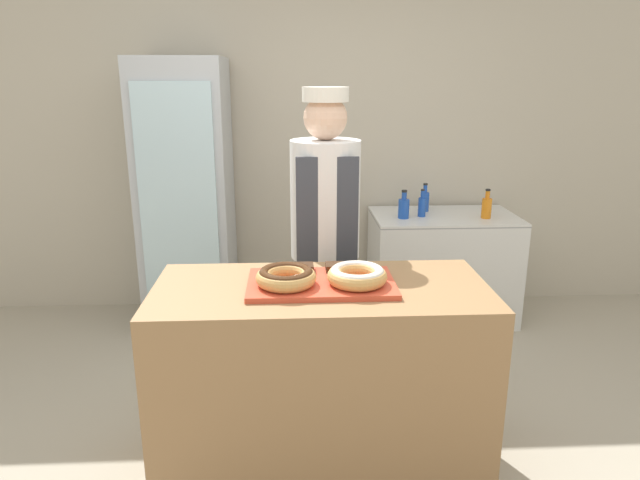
{
  "coord_description": "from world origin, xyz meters",
  "views": [
    {
      "loc": [
        -0.12,
        -2.31,
        1.8
      ],
      "look_at": [
        0.0,
        0.1,
        1.11
      ],
      "focal_mm": 32.0,
      "sensor_mm": 36.0,
      "label": 1
    }
  ],
  "objects_px": {
    "brownie_back_right": "(335,267)",
    "chest_freezer": "(441,266)",
    "donut_light_glaze": "(357,275)",
    "baker_person": "(325,242)",
    "bottle_blue_b": "(422,206)",
    "donut_chocolate_glaze": "(286,276)",
    "beverage_fridge": "(187,197)",
    "brownie_back_left": "(304,268)",
    "bottle_orange": "(487,207)",
    "bottle_blue_b_b": "(425,201)",
    "serving_tray": "(321,284)",
    "bottle_blue": "(404,207)"
  },
  "relations": [
    {
      "from": "bottle_blue_b",
      "to": "chest_freezer",
      "type": "bearing_deg",
      "value": 12.37
    },
    {
      "from": "chest_freezer",
      "to": "bottle_blue",
      "type": "bearing_deg",
      "value": -165.74
    },
    {
      "from": "beverage_fridge",
      "to": "bottle_blue_b_b",
      "type": "xyz_separation_m",
      "value": [
        1.76,
        0.14,
        -0.07
      ]
    },
    {
      "from": "donut_light_glaze",
      "to": "brownie_back_right",
      "type": "relative_size",
      "value": 3.12
    },
    {
      "from": "donut_light_glaze",
      "to": "brownie_back_right",
      "type": "height_order",
      "value": "donut_light_glaze"
    },
    {
      "from": "bottle_blue",
      "to": "bottle_blue_b",
      "type": "bearing_deg",
      "value": 16.64
    },
    {
      "from": "donut_chocolate_glaze",
      "to": "brownie_back_right",
      "type": "bearing_deg",
      "value": 38.55
    },
    {
      "from": "beverage_fridge",
      "to": "chest_freezer",
      "type": "relative_size",
      "value": 1.82
    },
    {
      "from": "bottle_blue_b_b",
      "to": "baker_person",
      "type": "bearing_deg",
      "value": -124.62
    },
    {
      "from": "donut_light_glaze",
      "to": "serving_tray",
      "type": "bearing_deg",
      "value": 165.17
    },
    {
      "from": "serving_tray",
      "to": "chest_freezer",
      "type": "bearing_deg",
      "value": 59.93
    },
    {
      "from": "chest_freezer",
      "to": "brownie_back_right",
      "type": "bearing_deg",
      "value": -120.32
    },
    {
      "from": "beverage_fridge",
      "to": "bottle_blue_b",
      "type": "height_order",
      "value": "beverage_fridge"
    },
    {
      "from": "brownie_back_right",
      "to": "donut_chocolate_glaze",
      "type": "bearing_deg",
      "value": -141.45
    },
    {
      "from": "donut_light_glaze",
      "to": "baker_person",
      "type": "distance_m",
      "value": 0.73
    },
    {
      "from": "donut_light_glaze",
      "to": "chest_freezer",
      "type": "relative_size",
      "value": 0.24
    },
    {
      "from": "bottle_orange",
      "to": "serving_tray",
      "type": "bearing_deg",
      "value": -128.14
    },
    {
      "from": "donut_chocolate_glaze",
      "to": "chest_freezer",
      "type": "relative_size",
      "value": 0.24
    },
    {
      "from": "chest_freezer",
      "to": "bottle_blue",
      "type": "distance_m",
      "value": 0.59
    },
    {
      "from": "baker_person",
      "to": "chest_freezer",
      "type": "bearing_deg",
      "value": 48.33
    },
    {
      "from": "brownie_back_right",
      "to": "chest_freezer",
      "type": "bearing_deg",
      "value": 59.68
    },
    {
      "from": "brownie_back_left",
      "to": "bottle_orange",
      "type": "bearing_deg",
      "value": 47.95
    },
    {
      "from": "donut_chocolate_glaze",
      "to": "bottle_blue_b",
      "type": "height_order",
      "value": "donut_chocolate_glaze"
    },
    {
      "from": "donut_chocolate_glaze",
      "to": "beverage_fridge",
      "type": "distance_m",
      "value": 1.92
    },
    {
      "from": "brownie_back_left",
      "to": "baker_person",
      "type": "bearing_deg",
      "value": 76.77
    },
    {
      "from": "brownie_back_left",
      "to": "beverage_fridge",
      "type": "relative_size",
      "value": 0.04
    },
    {
      "from": "brownie_back_left",
      "to": "bottle_blue",
      "type": "xyz_separation_m",
      "value": [
        0.76,
        1.53,
        -0.08
      ]
    },
    {
      "from": "baker_person",
      "to": "donut_chocolate_glaze",
      "type": "bearing_deg",
      "value": -106.27
    },
    {
      "from": "brownie_back_left",
      "to": "bottle_orange",
      "type": "xyz_separation_m",
      "value": [
        1.35,
        1.5,
        -0.07
      ]
    },
    {
      "from": "serving_tray",
      "to": "beverage_fridge",
      "type": "relative_size",
      "value": 0.33
    },
    {
      "from": "beverage_fridge",
      "to": "chest_freezer",
      "type": "height_order",
      "value": "beverage_fridge"
    },
    {
      "from": "donut_light_glaze",
      "to": "donut_chocolate_glaze",
      "type": "bearing_deg",
      "value": 180.0
    },
    {
      "from": "bottle_blue",
      "to": "beverage_fridge",
      "type": "bearing_deg",
      "value": 177.2
    },
    {
      "from": "beverage_fridge",
      "to": "chest_freezer",
      "type": "distance_m",
      "value": 1.97
    },
    {
      "from": "donut_light_glaze",
      "to": "brownie_back_left",
      "type": "bearing_deg",
      "value": 141.45
    },
    {
      "from": "donut_chocolate_glaze",
      "to": "baker_person",
      "type": "distance_m",
      "value": 0.75
    },
    {
      "from": "donut_light_glaze",
      "to": "brownie_back_left",
      "type": "xyz_separation_m",
      "value": [
        -0.22,
        0.18,
        -0.02
      ]
    },
    {
      "from": "donut_light_glaze",
      "to": "bottle_blue_b_b",
      "type": "relative_size",
      "value": 1.2
    },
    {
      "from": "chest_freezer",
      "to": "bottle_blue_b_b",
      "type": "distance_m",
      "value": 0.52
    },
    {
      "from": "donut_chocolate_glaze",
      "to": "brownie_back_right",
      "type": "height_order",
      "value": "donut_chocolate_glaze"
    },
    {
      "from": "donut_chocolate_glaze",
      "to": "baker_person",
      "type": "bearing_deg",
      "value": 73.73
    },
    {
      "from": "baker_person",
      "to": "bottle_orange",
      "type": "relative_size",
      "value": 8.17
    },
    {
      "from": "brownie_back_left",
      "to": "bottle_orange",
      "type": "height_order",
      "value": "bottle_orange"
    },
    {
      "from": "donut_chocolate_glaze",
      "to": "beverage_fridge",
      "type": "height_order",
      "value": "beverage_fridge"
    },
    {
      "from": "baker_person",
      "to": "bottle_blue_b",
      "type": "height_order",
      "value": "baker_person"
    },
    {
      "from": "bottle_blue",
      "to": "bottle_blue_b",
      "type": "xyz_separation_m",
      "value": [
        0.14,
        0.04,
        -0.0
      ]
    },
    {
      "from": "brownie_back_right",
      "to": "beverage_fridge",
      "type": "distance_m",
      "value": 1.86
    },
    {
      "from": "serving_tray",
      "to": "baker_person",
      "type": "bearing_deg",
      "value": 85.08
    },
    {
      "from": "serving_tray",
      "to": "bottle_blue_b",
      "type": "height_order",
      "value": "bottle_blue_b"
    },
    {
      "from": "serving_tray",
      "to": "brownie_back_left",
      "type": "bearing_deg",
      "value": 117.04
    }
  ]
}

